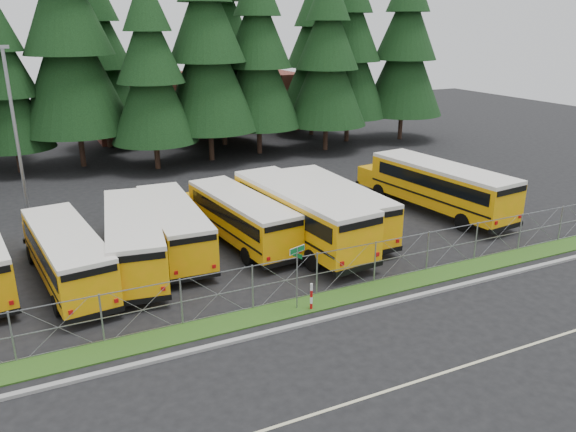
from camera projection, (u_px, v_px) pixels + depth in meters
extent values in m
plane|color=black|center=(325.00, 281.00, 25.91)|extent=(120.00, 120.00, 0.00)
cube|color=gray|center=(362.00, 310.00, 23.25)|extent=(50.00, 0.25, 0.12)
cube|color=#234714|center=(344.00, 296.00, 24.45)|extent=(50.00, 1.40, 0.06)
cube|color=beige|center=(439.00, 374.00, 19.08)|extent=(50.00, 0.12, 0.01)
cube|color=brown|center=(197.00, 102.00, 61.50)|extent=(22.00, 10.00, 6.00)
cylinder|color=gray|center=(297.00, 279.00, 22.96)|extent=(0.06, 0.06, 2.80)
cube|color=#0D5E27|center=(297.00, 250.00, 22.54)|extent=(0.76, 0.29, 0.22)
cube|color=white|center=(297.00, 250.00, 22.54)|extent=(0.80, 0.29, 0.26)
cube|color=#0D5E27|center=(297.00, 255.00, 22.62)|extent=(0.20, 0.53, 0.18)
cylinder|color=#B20C0C|center=(311.00, 297.00, 23.17)|extent=(0.11, 0.11, 1.20)
cylinder|color=gray|center=(17.00, 137.00, 32.54)|extent=(0.20, 0.20, 10.00)
cube|color=gray|center=(2.00, 47.00, 30.89)|extent=(0.70, 0.35, 0.18)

